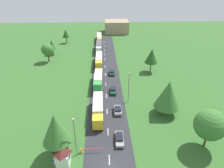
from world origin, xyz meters
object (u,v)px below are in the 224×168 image
at_px(guard_booth, 63,156).
at_px(tree_ash, 56,128).
at_px(tree_maple, 152,56).
at_px(truck_fourth, 99,46).
at_px(tree_oak, 47,50).
at_px(person_third, 64,163).
at_px(lamppost_lead, 75,136).
at_px(truck_fifth, 99,38).
at_px(tree_lime, 66,33).
at_px(truck_lead, 98,108).
at_px(distant_building, 116,27).
at_px(truck_second, 98,80).
at_px(car_fourth, 112,72).
at_px(barrier_gate, 85,150).
at_px(person_second, 55,159).
at_px(truck_third, 99,60).
at_px(car_second, 118,110).
at_px(person_lead, 54,161).
at_px(tree_pine, 52,45).
at_px(tree_elm, 168,94).
at_px(car_third, 113,90).
at_px(lamppost_second, 129,86).
at_px(tree_birch, 210,125).
at_px(car_lead, 120,138).

xyz_separation_m(guard_booth, tree_ash, (-1.12, 2.21, 4.67)).
relative_size(tree_maple, tree_ash, 0.91).
xyz_separation_m(truck_fourth, tree_oak, (-21.08, -13.15, 3.04)).
height_order(tree_oak, tree_maple, tree_maple).
relative_size(person_third, lamppost_lead, 0.20).
xyz_separation_m(truck_fifth, tree_lime, (-17.80, -2.31, 3.19)).
bearing_deg(tree_oak, truck_fifth, 54.39).
xyz_separation_m(truck_lead, distant_building, (10.73, 88.58, 1.57)).
height_order(truck_second, tree_lime, tree_lime).
xyz_separation_m(truck_fifth, tree_maple, (19.58, -41.64, 4.14)).
height_order(car_fourth, barrier_gate, car_fourth).
height_order(tree_maple, tree_lime, tree_maple).
bearing_deg(truck_fourth, distant_building, 73.43).
bearing_deg(tree_oak, person_second, -75.74).
xyz_separation_m(truck_third, car_second, (5.23, -33.04, -1.25)).
relative_size(car_second, guard_booth, 0.97).
bearing_deg(truck_fourth, tree_lime, 141.66).
height_order(person_lead, person_third, person_third).
relative_size(person_lead, tree_oak, 0.22).
bearing_deg(tree_lime, person_second, -82.80).
bearing_deg(barrier_gate, tree_ash, -176.71).
relative_size(person_second, tree_pine, 0.26).
bearing_deg(truck_fourth, person_third, -95.02).
bearing_deg(truck_fifth, car_fourth, -83.56).
relative_size(lamppost_lead, tree_oak, 1.17).
relative_size(truck_fourth, person_lead, 7.82).
bearing_deg(tree_elm, tree_lime, 118.47).
xyz_separation_m(truck_fifth, person_lead, (-7.89, -82.76, -1.18)).
bearing_deg(car_third, tree_lime, 112.61).
height_order(truck_second, truck_third, truck_third).
xyz_separation_m(person_lead, tree_pine, (-13.30, 62.08, 3.87)).
bearing_deg(truck_fourth, tree_elm, -70.94).
bearing_deg(car_third, car_fourth, 89.24).
distance_m(person_third, lamppost_lead, 5.37).
distance_m(truck_second, lamppost_lead, 29.34).
bearing_deg(distant_building, guard_booth, -99.40).
distance_m(truck_lead, tree_oak, 44.02).
relative_size(person_third, tree_oak, 0.23).
bearing_deg(tree_pine, lamppost_second, -54.02).
distance_m(guard_booth, person_third, 1.37).
relative_size(tree_birch, tree_pine, 1.25).
height_order(car_second, tree_maple, tree_maple).
bearing_deg(lamppost_lead, tree_elm, 30.52).
xyz_separation_m(car_third, lamppost_second, (3.96, -5.40, 4.24)).
xyz_separation_m(truck_second, truck_fourth, (-0.09, 35.31, 0.16)).
bearing_deg(truck_third, person_third, -96.98).
distance_m(car_lead, person_lead, 13.98).
distance_m(truck_third, truck_fifth, 33.92).
bearing_deg(truck_second, car_third, -45.46).
height_order(tree_pine, tree_ash, tree_ash).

